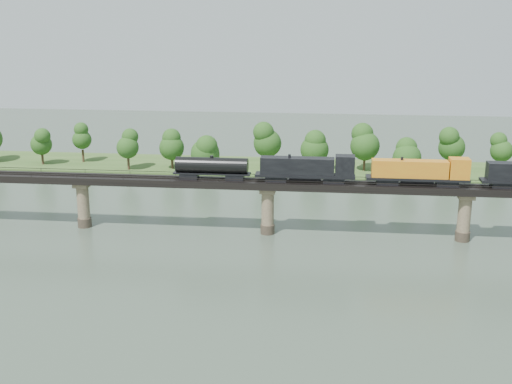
# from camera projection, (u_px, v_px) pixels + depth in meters

# --- Properties ---
(ground) EXTENTS (400.00, 400.00, 0.00)m
(ground) POSITION_uv_depth(u_px,v_px,m) (251.00, 293.00, 106.68)
(ground) COLOR #354437
(ground) RESTS_ON ground
(far_bank) EXTENTS (300.00, 24.00, 1.60)m
(far_bank) POSITION_uv_depth(u_px,v_px,m) (285.00, 169.00, 187.82)
(far_bank) COLOR #345220
(far_bank) RESTS_ON ground
(bridge) EXTENTS (236.00, 30.00, 11.50)m
(bridge) POSITION_uv_depth(u_px,v_px,m) (268.00, 209.00, 133.93)
(bridge) COLOR #473A2D
(bridge) RESTS_ON ground
(bridge_superstructure) EXTENTS (220.00, 4.90, 0.75)m
(bridge_superstructure) POSITION_uv_depth(u_px,v_px,m) (268.00, 179.00, 132.22)
(bridge_superstructure) COLOR black
(bridge_superstructure) RESTS_ON bridge
(far_treeline) EXTENTS (289.06, 17.54, 13.60)m
(far_treeline) POSITION_uv_depth(u_px,v_px,m) (256.00, 145.00, 182.26)
(far_treeline) COLOR #382619
(far_treeline) RESTS_ON far_bank
(freight_train) EXTENTS (82.56, 3.22, 5.68)m
(freight_train) POSITION_uv_depth(u_px,v_px,m) (381.00, 171.00, 129.13)
(freight_train) COLOR black
(freight_train) RESTS_ON bridge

